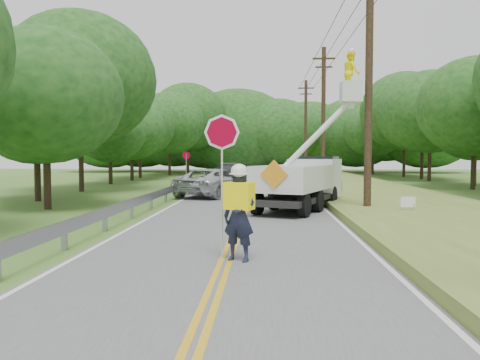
{
  "coord_description": "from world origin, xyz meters",
  "views": [
    {
      "loc": [
        0.88,
        -10.5,
        2.37
      ],
      "look_at": [
        0.0,
        6.0,
        1.5
      ],
      "focal_mm": 35.77,
      "sensor_mm": 36.0,
      "label": 1
    }
  ],
  "objects": [
    {
      "name": "suv_silver",
      "position": [
        -2.02,
        16.52,
        0.81
      ],
      "size": [
        4.52,
        6.26,
        1.58
      ],
      "primitive_type": "imported",
      "rotation": [
        0.0,
        0.0,
        2.77
      ],
      "color": "silver",
      "rests_on": "road"
    },
    {
      "name": "ground",
      "position": [
        0.0,
        0.0,
        0.0
      ],
      "size": [
        140.0,
        140.0,
        0.0
      ],
      "primitive_type": "plane",
      "color": "#4C6325",
      "rests_on": "ground"
    },
    {
      "name": "utility_poles",
      "position": [
        5.0,
        17.02,
        5.27
      ],
      "size": [
        1.6,
        43.3,
        10.0
      ],
      "color": "black",
      "rests_on": "ground"
    },
    {
      "name": "bucket_truck",
      "position": [
        2.82,
        10.77,
        1.49
      ],
      "size": [
        4.53,
        6.87,
        6.48
      ],
      "color": "black",
      "rests_on": "road"
    },
    {
      "name": "suv_darkgrey",
      "position": [
        -1.86,
        25.06,
        0.92
      ],
      "size": [
        4.04,
        6.61,
        1.79
      ],
      "primitive_type": "imported",
      "rotation": [
        0.0,
        0.0,
        3.41
      ],
      "color": "#383A41",
      "rests_on": "road"
    },
    {
      "name": "stop_sign_permanent",
      "position": [
        -4.48,
        21.6,
        1.75
      ],
      "size": [
        0.55,
        0.11,
        2.62
      ],
      "color": "gray",
      "rests_on": "ground"
    },
    {
      "name": "guardrail",
      "position": [
        -4.02,
        14.91,
        0.55
      ],
      "size": [
        0.18,
        48.0,
        0.77
      ],
      "color": "gray",
      "rests_on": "ground"
    },
    {
      "name": "tall_grass_verge",
      "position": [
        7.1,
        14.0,
        0.15
      ],
      "size": [
        7.0,
        96.0,
        0.3
      ],
      "primitive_type": "cube",
      "color": "olive",
      "rests_on": "ground"
    },
    {
      "name": "flagger",
      "position": [
        0.29,
        -0.02,
        1.17
      ],
      "size": [
        1.22,
        0.71,
        3.25
      ],
      "color": "#191E33",
      "rests_on": "road"
    },
    {
      "name": "road",
      "position": [
        0.0,
        14.0,
        0.01
      ],
      "size": [
        7.2,
        96.0,
        0.03
      ],
      "color": "#525355",
      "rests_on": "ground"
    },
    {
      "name": "treeline_horizon",
      "position": [
        -1.26,
        56.23,
        5.5
      ],
      "size": [
        56.29,
        13.71,
        12.12
      ],
      "color": "#133F14",
      "rests_on": "ground"
    },
    {
      "name": "treeline_right",
      "position": [
        15.75,
        27.04,
        6.19
      ],
      "size": [
        10.95,
        53.02,
        11.33
      ],
      "color": "#332319",
      "rests_on": "ground"
    },
    {
      "name": "treeline_left",
      "position": [
        -10.29,
        29.8,
        6.11
      ],
      "size": [
        11.79,
        57.42,
        11.52
      ],
      "color": "#332319",
      "rests_on": "ground"
    },
    {
      "name": "yard_sign",
      "position": [
        6.23,
        7.65,
        0.58
      ],
      "size": [
        0.55,
        0.05,
        0.8
      ],
      "color": "white",
      "rests_on": "ground"
    }
  ]
}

